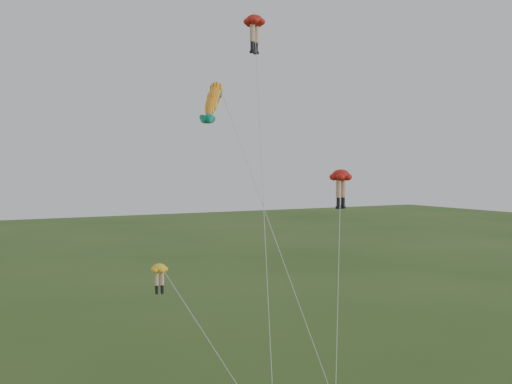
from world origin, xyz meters
name	(u,v)px	position (x,y,z in m)	size (l,w,h in m)	color
legs_kite_red_high	(254,28)	(3.27, 10.83, 24.08)	(6.43, 13.19, 25.02)	red
legs_kite_red_mid	(341,181)	(7.22, 6.15, 13.52)	(8.15, 10.15, 14.28)	red
legs_kite_yellow	(164,278)	(-5.15, 5.76, 8.26)	(3.91, 10.70, 9.01)	yellow
fish_kite	(214,101)	(-0.84, 8.56, 18.57)	(4.02, 12.56, 20.18)	yellow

